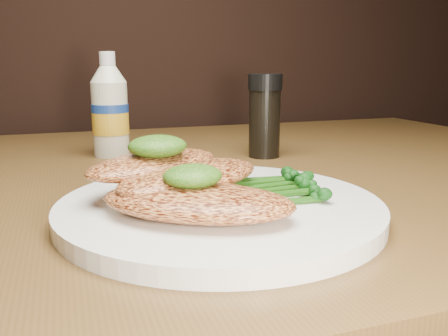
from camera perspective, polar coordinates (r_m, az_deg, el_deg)
name	(u,v)px	position (r m, az deg, el deg)	size (l,w,h in m)	color
plate	(220,208)	(0.43, -0.48, -4.84)	(0.29, 0.29, 0.02)	white
chicken_front	(197,202)	(0.38, -3.24, -4.09)	(0.16, 0.09, 0.03)	#D88344
chicken_mid	(191,177)	(0.43, -4.00, -1.06)	(0.16, 0.08, 0.02)	#D88344
chicken_back	(154,164)	(0.45, -8.42, 0.47)	(0.14, 0.07, 0.02)	#D88344
pesto_front	(193,176)	(0.39, -3.81, -0.97)	(0.05, 0.05, 0.02)	#093708
pesto_back	(157,146)	(0.44, -8.05, 2.62)	(0.05, 0.05, 0.02)	#093708
broccolini_bundle	(257,184)	(0.44, 3.99, -1.93)	(0.14, 0.11, 0.02)	#1D4A10
mayo_bottle	(110,105)	(0.72, -13.65, 7.45)	(0.05, 0.05, 0.15)	beige
pepper_grinder	(265,116)	(0.70, 4.93, 6.28)	(0.05, 0.05, 0.12)	black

